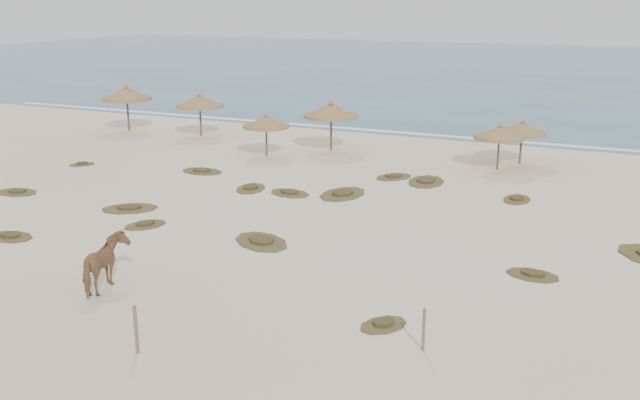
{
  "coord_description": "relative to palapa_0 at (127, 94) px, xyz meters",
  "views": [
    {
      "loc": [
        13.55,
        -19.49,
        8.84
      ],
      "look_at": [
        2.46,
        5.0,
        1.16
      ],
      "focal_mm": 40.0,
      "sensor_mm": 36.0,
      "label": 1
    }
  ],
  "objects": [
    {
      "name": "scrub_10",
      "position": [
        27.25,
        -6.82,
        -2.43
      ],
      "size": [
        1.28,
        1.88,
        0.16
      ],
      "rotation": [
        0.0,
        0.0,
        1.51
      ],
      "color": "brown",
      "rests_on": "ground"
    },
    {
      "name": "foam_line",
      "position": [
        18.35,
        6.85,
        -2.48
      ],
      "size": [
        70.0,
        0.6,
        0.01
      ],
      "primitive_type": "cube",
      "color": "white",
      "rests_on": "ground"
    },
    {
      "name": "scrub_4",
      "position": [
        29.27,
        -15.87,
        -2.43
      ],
      "size": [
        1.86,
        1.32,
        0.16
      ],
      "rotation": [
        0.0,
        0.0,
        3.03
      ],
      "color": "brown",
      "rests_on": "ground"
    },
    {
      "name": "scrub_13",
      "position": [
        15.34,
        -10.11,
        -2.43
      ],
      "size": [
        1.75,
        2.29,
        0.16
      ],
      "rotation": [
        0.0,
        0.0,
        1.79
      ],
      "color": "brown",
      "rests_on": "ground"
    },
    {
      "name": "palapa_1",
      "position": [
        5.61,
        0.39,
        -0.24
      ],
      "size": [
        4.02,
        4.02,
        2.89
      ],
      "rotation": [
        0.0,
        0.0,
        0.39
      ],
      "color": "brown",
      "rests_on": "ground"
    },
    {
      "name": "scrub_6",
      "position": [
        11.3,
        -8.13,
        -2.43
      ],
      "size": [
        2.36,
        1.58,
        0.16
      ],
      "rotation": [
        0.0,
        0.0,
        3.11
      ],
      "color": "brown",
      "rests_on": "ground"
    },
    {
      "name": "palapa_3",
      "position": [
        15.3,
        -0.38,
        -0.12
      ],
      "size": [
        3.93,
        3.93,
        3.04
      ],
      "rotation": [
        0.0,
        0.0,
        -0.24
      ],
      "color": "brown",
      "rests_on": "ground"
    },
    {
      "name": "scrub_14",
      "position": [
        22.61,
        -5.4,
        -2.43
      ],
      "size": [
        1.93,
        2.78,
        0.16
      ],
      "rotation": [
        0.0,
        0.0,
        1.65
      ],
      "color": "brown",
      "rests_on": "ground"
    },
    {
      "name": "ocean",
      "position": [
        18.35,
        55.85,
        -2.48
      ],
      "size": [
        200.0,
        100.0,
        0.01
      ],
      "primitive_type": "cube",
      "color": "navy",
      "rests_on": "ground"
    },
    {
      "name": "palapa_0",
      "position": [
        0.0,
        0.0,
        0.0
      ],
      "size": [
        4.4,
        4.4,
        3.2
      ],
      "rotation": [
        0.0,
        0.0,
        0.36
      ],
      "color": "brown",
      "rests_on": "ground"
    },
    {
      "name": "scrub_7",
      "position": [
        20.85,
        -5.14,
        -2.43
      ],
      "size": [
        2.21,
        2.44,
        0.16
      ],
      "rotation": [
        0.0,
        0.0,
        1.02
      ],
      "color": "brown",
      "rests_on": "ground"
    },
    {
      "name": "ground",
      "position": [
        18.35,
        -19.15,
        -2.48
      ],
      "size": [
        160.0,
        160.0,
        0.0
      ],
      "primitive_type": "plane",
      "color": "beige",
      "rests_on": "ground"
    },
    {
      "name": "scrub_11",
      "position": [
        10.54,
        -20.09,
        -2.43
      ],
      "size": [
        1.9,
        1.25,
        0.16
      ],
      "rotation": [
        0.0,
        0.0,
        3.12
      ],
      "color": "brown",
      "rests_on": "ground"
    },
    {
      "name": "scrub_8",
      "position": [
        4.42,
        -9.48,
        -2.43
      ],
      "size": [
        1.57,
        1.6,
        0.16
      ],
      "rotation": [
        0.0,
        0.0,
        0.83
      ],
      "color": "brown",
      "rests_on": "ground"
    },
    {
      "name": "palapa_4",
      "position": [
        26.14,
        0.75,
        -0.55
      ],
      "size": [
        3.19,
        3.19,
        2.49
      ],
      "rotation": [
        0.0,
        0.0,
        0.23
      ],
      "color": "brown",
      "rests_on": "ground"
    },
    {
      "name": "scrub_3",
      "position": [
        17.42,
        -10.1,
        -2.43
      ],
      "size": [
        2.31,
        1.78,
        0.16
      ],
      "rotation": [
        0.0,
        0.0,
        2.9
      ],
      "color": "brown",
      "rests_on": "ground"
    },
    {
      "name": "scrub_0",
      "position": [
        5.72,
        -15.22,
        -2.43
      ],
      "size": [
        2.13,
        1.46,
        0.16
      ],
      "rotation": [
        0.0,
        0.0,
        0.06
      ],
      "color": "brown",
      "rests_on": "ground"
    },
    {
      "name": "palapa_5",
      "position": [
        25.28,
        -1.15,
        -0.53
      ],
      "size": [
        3.48,
        3.48,
        2.52
      ],
      "rotation": [
        0.0,
        0.0,
        -0.37
      ],
      "color": "brown",
      "rests_on": "ground"
    },
    {
      "name": "scrub_9",
      "position": [
        19.53,
        -16.65,
        -2.43
      ],
      "size": [
        3.08,
        2.75,
        0.16
      ],
      "rotation": [
        0.0,
        0.0,
        2.62
      ],
      "color": "brown",
      "rests_on": "ground"
    },
    {
      "name": "scrub_1",
      "position": [
        12.24,
        -15.18,
        -2.43
      ],
      "size": [
        2.87,
        2.62,
        0.16
      ],
      "rotation": [
        0.0,
        0.0,
        0.57
      ],
      "color": "brown",
      "rests_on": "ground"
    },
    {
      "name": "scrub_12",
      "position": [
        26.03,
        -21.4,
        -2.43
      ],
      "size": [
        1.6,
        1.77,
        0.16
      ],
      "rotation": [
        0.0,
        0.0,
        1.03
      ],
      "color": "brown",
      "rests_on": "ground"
    },
    {
      "name": "fence_post_near",
      "position": [
        20.77,
        -25.48,
        -1.82
      ],
      "size": [
        0.13,
        0.13,
        1.32
      ],
      "primitive_type": "cylinder",
      "rotation": [
        0.0,
        0.0,
        0.32
      ],
      "color": "#706254",
      "rests_on": "ground"
    },
    {
      "name": "palapa_2",
      "position": [
        12.51,
        -3.26,
        -0.52
      ],
      "size": [
        2.87,
        2.87,
        2.52
      ],
      "rotation": [
        0.0,
        0.0,
        -0.07
      ],
      "color": "brown",
      "rests_on": "ground"
    },
    {
      "name": "scrub_15",
      "position": [
        19.74,
        -9.23,
        -2.43
      ],
      "size": [
        2.22,
        3.05,
        0.16
      ],
      "rotation": [
        0.0,
        0.0,
        1.42
      ],
      "color": "brown",
      "rests_on": "ground"
    },
    {
      "name": "scrub_2",
      "position": [
        14.3,
        -16.78,
        -2.43
      ],
      "size": [
        1.81,
        2.08,
        0.16
      ],
      "rotation": [
        0.0,
        0.0,
        1.1
      ],
      "color": "brown",
      "rests_on": "ground"
    },
    {
      "name": "fence_post_far",
      "position": [
        27.44,
        -22.32,
        -1.89
      ],
      "size": [
        0.09,
        0.09,
        1.18
      ],
      "primitive_type": "cylinder",
      "rotation": [
        0.0,
        0.0,
        0.02
      ],
      "color": "#706254",
      "rests_on": "ground"
    },
    {
      "name": "horse",
      "position": [
        17.29,
        -22.54,
        -1.63
      ],
      "size": [
        1.43,
        2.2,
        1.71
      ],
      "primitive_type": "imported",
      "rotation": [
        0.0,
        0.0,
        3.41
      ],
      "color": "#9D6A47",
      "rests_on": "ground"
    }
  ]
}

